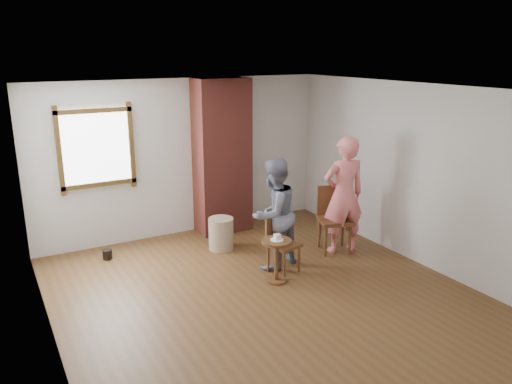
% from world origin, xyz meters
% --- Properties ---
extents(ground, '(5.50, 5.50, 0.00)m').
position_xyz_m(ground, '(0.00, 0.00, 0.00)').
color(ground, brown).
rests_on(ground, ground).
extents(room_shell, '(5.04, 5.52, 2.62)m').
position_xyz_m(room_shell, '(-0.06, 0.61, 1.81)').
color(room_shell, silver).
rests_on(room_shell, ground).
extents(brick_chimney, '(0.90, 0.50, 2.60)m').
position_xyz_m(brick_chimney, '(0.60, 2.50, 1.30)').
color(brick_chimney, brown).
rests_on(brick_chimney, ground).
extents(stoneware_crock, '(0.40, 0.40, 0.51)m').
position_xyz_m(stoneware_crock, '(0.19, 1.73, 0.25)').
color(stoneware_crock, '#C1A88B').
rests_on(stoneware_crock, ground).
extents(dark_pot, '(0.16, 0.16, 0.14)m').
position_xyz_m(dark_pot, '(-1.48, 2.21, 0.07)').
color(dark_pot, black).
rests_on(dark_pot, ground).
extents(dining_chair_left, '(0.46, 0.46, 0.81)m').
position_xyz_m(dining_chair_left, '(0.57, 0.59, 0.45)').
color(dining_chair_left, brown).
rests_on(dining_chair_left, ground).
extents(dining_chair_right, '(0.61, 0.61, 1.00)m').
position_xyz_m(dining_chair_right, '(1.72, 0.86, 0.56)').
color(dining_chair_right, brown).
rests_on(dining_chair_right, ground).
extents(side_table, '(0.40, 0.40, 0.60)m').
position_xyz_m(side_table, '(0.34, 0.31, 0.40)').
color(side_table, brown).
rests_on(side_table, ground).
extents(cake_plate, '(0.18, 0.18, 0.01)m').
position_xyz_m(cake_plate, '(0.34, 0.31, 0.60)').
color(cake_plate, white).
rests_on(cake_plate, side_table).
extents(cake_slice, '(0.08, 0.07, 0.06)m').
position_xyz_m(cake_slice, '(0.35, 0.31, 0.64)').
color(cake_slice, white).
rests_on(cake_slice, cake_plate).
extents(man, '(0.93, 0.82, 1.60)m').
position_xyz_m(man, '(0.56, 0.76, 0.80)').
color(man, '#121833').
rests_on(man, ground).
extents(person_pink, '(0.74, 0.56, 1.82)m').
position_xyz_m(person_pink, '(1.78, 0.72, 0.91)').
color(person_pink, pink).
rests_on(person_pink, ground).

